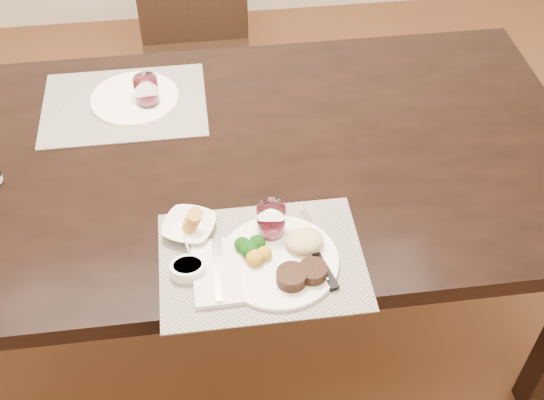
{
  "coord_description": "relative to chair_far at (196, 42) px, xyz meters",
  "views": [
    {
      "loc": [
        -0.0,
        -1.34,
        1.95
      ],
      "look_at": [
        0.14,
        -0.25,
        0.82
      ],
      "focal_mm": 45.0,
      "sensor_mm": 36.0,
      "label": 1
    }
  ],
  "objects": [
    {
      "name": "napkin_fork",
      "position": [
        -0.0,
        -1.33,
        0.26
      ],
      "size": [
        0.11,
        0.19,
        0.02
      ],
      "rotation": [
        0.0,
        0.0,
        0.01
      ],
      "color": "white",
      "rests_on": "placemat_near"
    },
    {
      "name": "sauce_ramekin",
      "position": [
        -0.06,
        -1.32,
        0.27
      ],
      "size": [
        0.08,
        0.12,
        0.06
      ],
      "rotation": [
        0.0,
        0.0,
        0.34
      ],
      "color": "white",
      "rests_on": "placemat_near"
    },
    {
      "name": "dinner_plate",
      "position": [
        0.15,
        -1.32,
        0.27
      ],
      "size": [
        0.27,
        0.27,
        0.05
      ],
      "rotation": [
        0.0,
        0.0,
        0.37
      ],
      "color": "white",
      "rests_on": "placemat_near"
    },
    {
      "name": "far_plate",
      "position": [
        -0.19,
        -0.67,
        0.26
      ],
      "size": [
        0.25,
        0.25,
        0.01
      ],
      "primitive_type": "cylinder",
      "color": "white",
      "rests_on": "placemat_far"
    },
    {
      "name": "dining_table",
      "position": [
        0.0,
        -0.93,
        0.16
      ],
      "size": [
        2.0,
        1.0,
        0.75
      ],
      "color": "black",
      "rests_on": "ground"
    },
    {
      "name": "steak_knife",
      "position": [
        0.24,
        -1.33,
        0.26
      ],
      "size": [
        0.05,
        0.25,
        0.01
      ],
      "rotation": [
        0.0,
        0.0,
        0.25
      ],
      "color": "white",
      "rests_on": "placemat_near"
    },
    {
      "name": "wine_glass_far",
      "position": [
        -0.15,
        -0.7,
        0.29
      ],
      "size": [
        0.07,
        0.07,
        0.09
      ],
      "rotation": [
        0.0,
        0.0,
        -0.3
      ],
      "color": "silver",
      "rests_on": "placemat_far"
    },
    {
      "name": "cracker_bowl",
      "position": [
        -0.06,
        -1.2,
        0.27
      ],
      "size": [
        0.15,
        0.15,
        0.05
      ],
      "rotation": [
        0.0,
        0.0,
        -0.38
      ],
      "color": "white",
      "rests_on": "placemat_near"
    },
    {
      "name": "placemat_near",
      "position": [
        0.1,
        -1.3,
        0.25
      ],
      "size": [
        0.46,
        0.34,
        0.0
      ],
      "primitive_type": "cube",
      "color": "gray",
      "rests_on": "dining_table"
    },
    {
      "name": "wine_glass_near",
      "position": [
        0.13,
        -1.23,
        0.29
      ],
      "size": [
        0.07,
        0.07,
        0.09
      ],
      "rotation": [
        0.0,
        0.0,
        0.38
      ],
      "color": "silver",
      "rests_on": "placemat_near"
    },
    {
      "name": "placemat_far",
      "position": [
        -0.22,
        -0.68,
        0.25
      ],
      "size": [
        0.46,
        0.34,
        0.0
      ],
      "primitive_type": "cube",
      "color": "gray",
      "rests_on": "dining_table"
    },
    {
      "name": "ground_plane",
      "position": [
        0.0,
        -0.93,
        -0.5
      ],
      "size": [
        4.5,
        4.5,
        0.0
      ],
      "primitive_type": "plane",
      "color": "#4F2D19",
      "rests_on": "ground"
    },
    {
      "name": "chair_far",
      "position": [
        0.0,
        0.0,
        0.0
      ],
      "size": [
        0.42,
        0.42,
        0.9
      ],
      "color": "black",
      "rests_on": "ground"
    }
  ]
}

